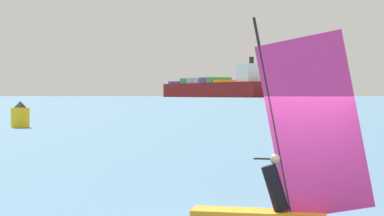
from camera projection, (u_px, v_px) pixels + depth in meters
windsurfer at (288, 164)px, 12.73m from camera, size 3.48×2.03×4.19m
cargo_ship at (215, 88)px, 580.65m from camera, size 64.02×156.52×34.95m
distant_headland at (108, 83)px, 1229.58m from camera, size 1298.83×555.51×51.35m
channel_buoy at (20, 116)px, 47.31m from camera, size 1.39×1.39×2.03m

